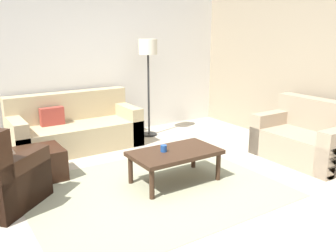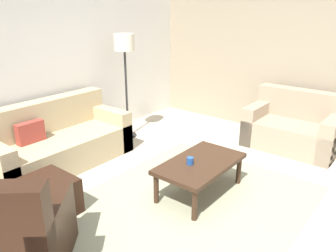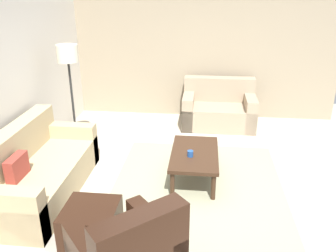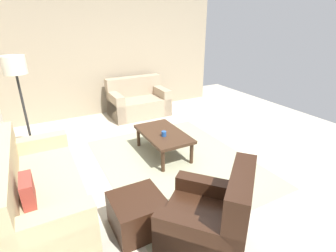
{
  "view_description": "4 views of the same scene",
  "coord_description": "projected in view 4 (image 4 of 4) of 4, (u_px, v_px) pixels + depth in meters",
  "views": [
    {
      "loc": [
        -2.03,
        -3.43,
        1.87
      ],
      "look_at": [
        0.32,
        0.16,
        0.71
      ],
      "focal_mm": 38.48,
      "sensor_mm": 36.0,
      "label": 1
    },
    {
      "loc": [
        -2.59,
        -1.8,
        2.1
      ],
      "look_at": [
        0.02,
        0.28,
        0.9
      ],
      "focal_mm": 35.29,
      "sensor_mm": 36.0,
      "label": 2
    },
    {
      "loc": [
        -3.95,
        -0.04,
        2.56
      ],
      "look_at": [
        0.28,
        0.42,
        0.81
      ],
      "focal_mm": 37.36,
      "sensor_mm": 36.0,
      "label": 3
    },
    {
      "loc": [
        -3.18,
        1.87,
        2.2
      ],
      "look_at": [
        0.01,
        0.16,
        0.68
      ],
      "focal_mm": 27.63,
      "sensor_mm": 36.0,
      "label": 4
    }
  ],
  "objects": [
    {
      "name": "area_rug",
      "position": [
        176.0,
        162.0,
        4.26
      ],
      "size": [
        2.89,
        2.28,
        0.01
      ],
      "primitive_type": "cube",
      "color": "gray",
      "rests_on": "ground_plane"
    },
    {
      "name": "ground_plane",
      "position": [
        176.0,
        162.0,
        4.26
      ],
      "size": [
        8.0,
        8.0,
        0.0
      ],
      "primitive_type": "plane",
      "color": "#B2A893"
    },
    {
      "name": "stone_feature_panel",
      "position": [
        114.0,
        54.0,
        6.15
      ],
      "size": [
        0.12,
        5.2,
        2.8
      ],
      "primitive_type": "cube",
      "color": "gray",
      "rests_on": "ground_plane"
    },
    {
      "name": "lamp_standing",
      "position": [
        17.0,
        77.0,
        3.74
      ],
      "size": [
        0.32,
        0.32,
        1.71
      ],
      "color": "black",
      "rests_on": "ground_plane"
    },
    {
      "name": "coffee_table",
      "position": [
        163.0,
        135.0,
        4.38
      ],
      "size": [
        1.1,
        0.64,
        0.41
      ],
      "color": "#382316",
      "rests_on": "ground_plane"
    },
    {
      "name": "ottoman",
      "position": [
        138.0,
        213.0,
        2.86
      ],
      "size": [
        0.56,
        0.56,
        0.4
      ],
      "primitive_type": "cube",
      "color": "black",
      "rests_on": "ground_plane"
    },
    {
      "name": "armchair_leather",
      "position": [
        212.0,
        225.0,
        2.55
      ],
      "size": [
        1.13,
        1.13,
        0.95
      ],
      "color": "black",
      "rests_on": "ground_plane"
    },
    {
      "name": "couch_loveseat",
      "position": [
        137.0,
        102.0,
        6.28
      ],
      "size": [
        0.85,
        1.35,
        0.88
      ],
      "color": "gray",
      "rests_on": "ground_plane"
    },
    {
      "name": "cup",
      "position": [
        164.0,
        134.0,
        4.21
      ],
      "size": [
        0.08,
        0.08,
        0.08
      ],
      "primitive_type": "cylinder",
      "color": "#1E478C",
      "rests_on": "coffee_table"
    },
    {
      "name": "couch_main",
      "position": [
        32.0,
        193.0,
        3.03
      ],
      "size": [
        1.98,
        0.9,
        0.88
      ],
      "color": "tan",
      "rests_on": "ground_plane"
    }
  ]
}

